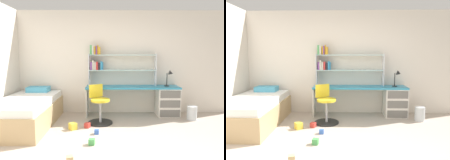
{
  "view_description": "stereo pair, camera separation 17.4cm",
  "coord_description": "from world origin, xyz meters",
  "views": [
    {
      "loc": [
        -0.23,
        -2.88,
        1.46
      ],
      "look_at": [
        -0.2,
        1.46,
        0.94
      ],
      "focal_mm": 34.48,
      "sensor_mm": 36.0,
      "label": 1
    },
    {
      "loc": [
        -0.05,
        -2.88,
        1.46
      ],
      "look_at": [
        -0.2,
        1.46,
        0.94
      ],
      "focal_mm": 34.48,
      "sensor_mm": 36.0,
      "label": 2
    }
  ],
  "objects": [
    {
      "name": "toy_block_natural_4",
      "position": [
        -0.78,
        -0.11,
        0.05
      ],
      "size": [
        0.11,
        0.11,
        0.09
      ],
      "primitive_type": "cube",
      "rotation": [
        0.0,
        0.0,
        1.83
      ],
      "color": "tan",
      "rests_on": "ground_plane"
    },
    {
      "name": "toy_block_green_0",
      "position": [
        -0.53,
        0.47,
        0.05
      ],
      "size": [
        0.11,
        0.11,
        0.1
      ],
      "primitive_type": "cube",
      "rotation": [
        0.0,
        0.0,
        3.02
      ],
      "color": "#479E51",
      "rests_on": "ground_plane"
    },
    {
      "name": "toy_block_yellow_1",
      "position": [
        -0.96,
        1.19,
        0.06
      ],
      "size": [
        0.18,
        0.18,
        0.13
      ],
      "primitive_type": "cube",
      "rotation": [
        0.0,
        0.0,
        0.68
      ],
      "color": "gold",
      "rests_on": "ground_plane"
    },
    {
      "name": "waste_bin",
      "position": [
        1.6,
        1.82,
        0.15
      ],
      "size": [
        0.22,
        0.22,
        0.31
      ],
      "primitive_type": "cylinder",
      "color": "silver",
      "rests_on": "ground_plane"
    },
    {
      "name": "toy_block_blue_3",
      "position": [
        -0.48,
        0.95,
        0.04
      ],
      "size": [
        0.08,
        0.08,
        0.08
      ],
      "primitive_type": "cube",
      "rotation": [
        0.0,
        0.0,
        1.56
      ],
      "color": "#3860B7",
      "rests_on": "ground_plane"
    },
    {
      "name": "bookshelf_hutch",
      "position": [
        -0.2,
        2.32,
        1.27
      ],
      "size": [
        1.63,
        0.22,
        0.97
      ],
      "color": "silver",
      "rests_on": "desk"
    },
    {
      "name": "bed_platform",
      "position": [
        -1.95,
        1.44,
        0.29
      ],
      "size": [
        1.04,
        2.02,
        0.7
      ],
      "color": "tan",
      "rests_on": "ground_plane"
    },
    {
      "name": "swivel_chair",
      "position": [
        -0.46,
        1.6,
        0.33
      ],
      "size": [
        0.52,
        0.52,
        0.82
      ],
      "color": "black",
      "rests_on": "ground_plane"
    },
    {
      "name": "ground_plane",
      "position": [
        0.0,
        0.0,
        -0.01
      ],
      "size": [
        5.97,
        5.91,
        0.02
      ],
      "primitive_type": "cube",
      "color": "#B2A393"
    },
    {
      "name": "desk_lamp",
      "position": [
        1.18,
        2.15,
        0.96
      ],
      "size": [
        0.2,
        0.17,
        0.38
      ],
      "color": "black",
      "rests_on": "desk"
    },
    {
      "name": "toy_block_red_2",
      "position": [
        -0.69,
        1.3,
        0.05
      ],
      "size": [
        0.13,
        0.13,
        0.1
      ],
      "primitive_type": "cube",
      "rotation": [
        0.0,
        0.0,
        1.2
      ],
      "color": "red",
      "rests_on": "ground_plane"
    },
    {
      "name": "desk",
      "position": [
        0.89,
        2.17,
        0.41
      ],
      "size": [
        2.2,
        0.52,
        0.71
      ],
      "color": "teal",
      "rests_on": "ground_plane"
    },
    {
      "name": "room_shell",
      "position": [
        -1.25,
        1.25,
        1.26
      ],
      "size": [
        5.97,
        5.91,
        2.53
      ],
      "color": "silver",
      "rests_on": "ground_plane"
    }
  ]
}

